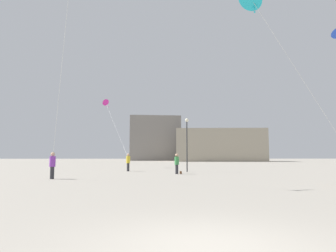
{
  "coord_description": "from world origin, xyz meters",
  "views": [
    {
      "loc": [
        -0.93,
        -5.44,
        1.59
      ],
      "look_at": [
        0.0,
        16.18,
        3.71
      ],
      "focal_mm": 32.31,
      "sensor_mm": 36.0,
      "label": 1
    }
  ],
  "objects": [
    {
      "name": "building_centre_hall",
      "position": [
        17.0,
        78.04,
        4.4
      ],
      "size": [
        24.78,
        12.97,
        8.8
      ],
      "color": "#A39984",
      "rests_on": "ground_plane"
    },
    {
      "name": "handbag_beside_flyer",
      "position": [
        1.32,
        21.02,
        0.12
      ],
      "size": [
        0.16,
        0.33,
        0.24
      ],
      "primitive_type": "cube",
      "rotation": [
        0.0,
        0.0,
        1.65
      ],
      "color": "brown",
      "rests_on": "ground_plane"
    },
    {
      "name": "building_left_hall",
      "position": [
        -1.0,
        92.55,
        7.11
      ],
      "size": [
        16.61,
        9.16,
        14.23
      ],
      "color": "gray",
      "rests_on": "ground_plane"
    },
    {
      "name": "person_in_yellow",
      "position": [
        -3.66,
        25.77,
        0.99
      ],
      "size": [
        0.39,
        0.39,
        1.81
      ],
      "rotation": [
        0.0,
        0.0,
        4.13
      ],
      "color": "#2D2D33",
      "rests_on": "ground_plane"
    },
    {
      "name": "person_in_purple",
      "position": [
        -7.94,
        15.68,
        1.0
      ],
      "size": [
        0.4,
        0.4,
        1.83
      ],
      "rotation": [
        0.0,
        0.0,
        1.79
      ],
      "color": "#2D2D33",
      "rests_on": "ground_plane"
    },
    {
      "name": "lamppost_east",
      "position": [
        2.23,
        24.31,
        3.52
      ],
      "size": [
        0.36,
        0.36,
        5.29
      ],
      "color": "#2D2D30",
      "rests_on": "ground_plane"
    },
    {
      "name": "ground_plane",
      "position": [
        0.0,
        0.0,
        0.0
      ],
      "size": [
        300.0,
        300.0,
        0.0
      ],
      "primitive_type": "plane",
      "color": "#9E9689"
    },
    {
      "name": "kite_magenta_diamond",
      "position": [
        -7.62,
        35.22,
        8.68
      ],
      "size": [
        4.57,
        10.14,
        7.95
      ],
      "color": "#D12899"
    },
    {
      "name": "person_in_green",
      "position": [
        0.97,
        20.92,
        0.96
      ],
      "size": [
        0.38,
        0.38,
        1.76
      ],
      "rotation": [
        0.0,
        0.0,
        4.17
      ],
      "color": "#2D2D33",
      "rests_on": "ground_plane"
    }
  ]
}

